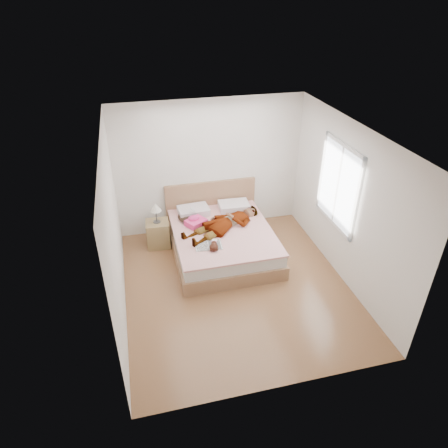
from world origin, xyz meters
name	(u,v)px	position (x,y,z in m)	size (l,w,h in m)	color
ground	(236,286)	(0.00, 0.00, 0.00)	(4.00, 4.00, 0.00)	#513119
woman	(224,221)	(0.06, 1.07, 0.62)	(0.63, 1.67, 0.23)	white
hair	(189,216)	(-0.51, 1.52, 0.55)	(0.43, 0.53, 0.08)	black
phone	(193,210)	(-0.44, 1.47, 0.71)	(0.05, 0.10, 0.01)	silver
room_shell	(338,185)	(1.77, 0.30, 1.50)	(4.00, 4.00, 4.00)	white
bed	(222,239)	(0.00, 1.04, 0.28)	(1.80, 2.08, 1.00)	brown
towel	(195,221)	(-0.44, 1.25, 0.58)	(0.44, 0.42, 0.18)	#FF45A0
magazine	(208,245)	(-0.35, 0.52, 0.52)	(0.47, 0.33, 0.03)	white
coffee_mug	(215,242)	(-0.24, 0.54, 0.56)	(0.12, 0.09, 0.09)	white
plush_toy	(214,246)	(-0.28, 0.40, 0.58)	(0.18, 0.24, 0.12)	#32180D
nightstand	(158,232)	(-1.12, 1.51, 0.30)	(0.44, 0.40, 0.91)	olive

